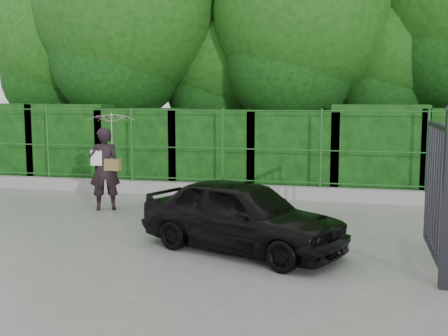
# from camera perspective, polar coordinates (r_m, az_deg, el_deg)

# --- Properties ---
(ground) EXTENTS (80.00, 80.00, 0.00)m
(ground) POSITION_cam_1_polar(r_m,az_deg,el_deg) (9.37, -9.08, -7.45)
(ground) COLOR gray
(kerb) EXTENTS (14.00, 0.25, 0.30)m
(kerb) POSITION_cam_1_polar(r_m,az_deg,el_deg) (13.51, -1.80, -2.19)
(kerb) COLOR #9E9E99
(kerb) RESTS_ON ground
(fence) EXTENTS (14.13, 0.06, 1.80)m
(fence) POSITION_cam_1_polar(r_m,az_deg,el_deg) (13.33, -0.90, 2.23)
(fence) COLOR #205721
(fence) RESTS_ON kerb
(hedge) EXTENTS (14.20, 1.20, 2.18)m
(hedge) POSITION_cam_1_polar(r_m,az_deg,el_deg) (14.37, -0.91, 2.01)
(hedge) COLOR black
(hedge) RESTS_ON ground
(trees) EXTENTS (17.10, 6.15, 8.08)m
(trees) POSITION_cam_1_polar(r_m,az_deg,el_deg) (16.43, 5.19, 15.10)
(trees) COLOR black
(trees) RESTS_ON ground
(gate) EXTENTS (0.22, 2.33, 2.36)m
(gate) POSITION_cam_1_polar(r_m,az_deg,el_deg) (7.81, 21.36, -1.91)
(gate) COLOR black
(gate) RESTS_ON ground
(woman) EXTENTS (1.02, 1.02, 2.06)m
(woman) POSITION_cam_1_polar(r_m,az_deg,el_deg) (11.92, -11.60, 2.24)
(woman) COLOR black
(woman) RESTS_ON ground
(car) EXTENTS (3.55, 2.52, 1.12)m
(car) POSITION_cam_1_polar(r_m,az_deg,el_deg) (8.63, 1.81, -4.81)
(car) COLOR black
(car) RESTS_ON ground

